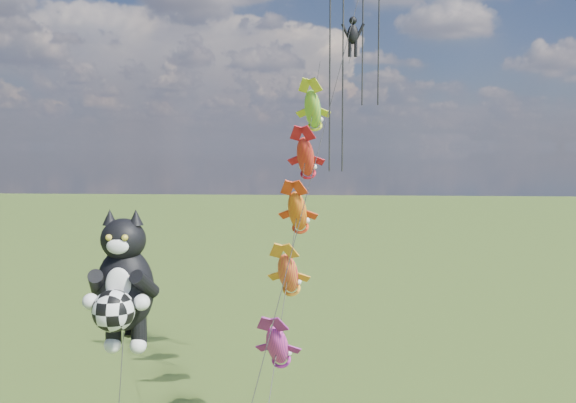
{
  "coord_description": "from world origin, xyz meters",
  "views": [
    {
      "loc": [
        12.12,
        -17.51,
        12.65
      ],
      "look_at": [
        9.99,
        12.44,
        10.08
      ],
      "focal_mm": 40.0,
      "sensor_mm": 36.0,
      "label": 1
    }
  ],
  "objects": [
    {
      "name": "cat_kite_rig",
      "position": [
        4.69,
        4.35,
        7.83
      ],
      "size": [
        2.36,
        4.09,
        10.45
      ],
      "rotation": [
        0.0,
        0.0,
        0.11
      ],
      "color": "brown",
      "rests_on": "ground"
    },
    {
      "name": "fish_windsock_rig",
      "position": [
        10.51,
        11.11,
        9.72
      ],
      "size": [
        2.34,
        15.86,
        17.31
      ],
      "rotation": [
        0.0,
        0.0,
        0.2
      ],
      "color": "brown",
      "rests_on": "ground"
    },
    {
      "name": "parafoil_rig",
      "position": [
        12.91,
        12.62,
        17.89
      ],
      "size": [
        6.24,
        16.83,
        22.87
      ],
      "rotation": [
        0.0,
        0.0,
        -0.23
      ],
      "color": "brown",
      "rests_on": "ground"
    }
  ]
}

